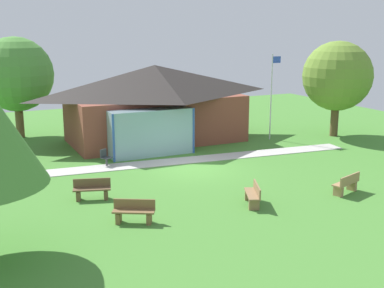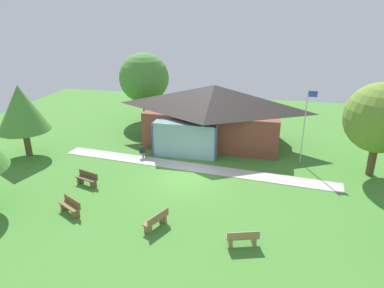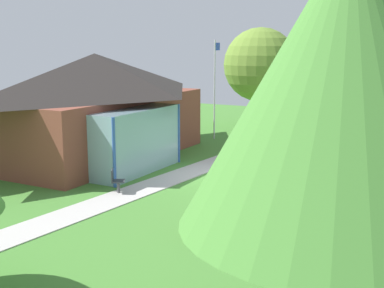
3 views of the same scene
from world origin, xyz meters
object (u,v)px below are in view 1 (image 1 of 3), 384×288
pavilion (155,102)px  bench_front_center (253,195)px  tree_east_hedge (337,76)px  flagpole (272,93)px  bench_mid_left (92,190)px  tree_behind_pavilion_left (16,74)px  bench_front_right (347,184)px  bench_front_left (134,212)px  patio_chair_west (105,158)px

pavilion → bench_front_center: size_ratio=7.20×
pavilion → tree_east_hedge: 11.63m
flagpole → bench_mid_left: (-12.96, -6.34, -2.52)m
tree_behind_pavilion_left → tree_east_hedge: size_ratio=1.05×
bench_front_center → tree_behind_pavilion_left: bearing=45.1°
bench_front_right → tree_east_hedge: (7.40, 9.30, 3.44)m
tree_east_hedge → pavilion: bearing=162.7°
bench_front_left → tree_east_hedge: 18.93m
flagpole → patio_chair_west: 11.48m
bench_front_center → tree_east_hedge: size_ratio=0.26×
bench_front_left → bench_front_center: same height
pavilion → bench_front_right: (3.62, -12.74, -2.02)m
bench_mid_left → bench_front_center: size_ratio=1.01×
tree_behind_pavilion_left → tree_east_hedge: tree_behind_pavilion_left is taller
bench_front_right → patio_chair_west: (-7.97, 8.53, 0.01)m
bench_front_left → patio_chair_west: size_ratio=1.77×
flagpole → tree_behind_pavilion_left: 15.92m
bench_front_right → bench_front_left: bearing=157.2°
bench_front_center → tree_east_hedge: bearing=-29.3°
flagpole → bench_front_center: (-7.40, -9.72, -2.52)m
bench_mid_left → patio_chair_west: patio_chair_west is taller
patio_chair_west → tree_east_hedge: 15.77m
pavilion → bench_front_left: bearing=-114.7°
pavilion → patio_chair_west: (-4.35, -4.21, -2.00)m
flagpole → patio_chair_west: (-11.08, -1.68, -2.51)m
tree_east_hedge → patio_chair_west: bearing=-177.1°
flagpole → bench_mid_left: size_ratio=3.38×
tree_east_hedge → bench_front_left: bearing=-152.7°
patio_chair_west → bench_mid_left: bearing=35.5°
patio_chair_west → tree_east_hedge: size_ratio=0.14×
pavilion → tree_behind_pavilion_left: bearing=146.8°
bench_mid_left → bench_front_center: same height
bench_front_right → patio_chair_west: 11.68m
bench_mid_left → pavilion: bearing=-107.9°
bench_front_right → tree_east_hedge: tree_east_hedge is taller
flagpole → patio_chair_west: flagpole is taller
bench_front_right → bench_front_center: bearing=155.3°
bench_front_right → flagpole: bearing=55.0°
pavilion → tree_east_hedge: (11.02, -3.44, 1.42)m
flagpole → tree_east_hedge: tree_east_hedge is taller
pavilion → bench_front_center: 12.43m
patio_chair_west → bench_front_right: bearing=100.6°
bench_front_center → flagpole: bearing=-13.6°
flagpole → bench_front_center: 12.47m
pavilion → tree_behind_pavilion_left: 8.93m
flagpole → tree_east_hedge: (4.29, -0.91, 0.92)m
bench_front_left → bench_mid_left: size_ratio=0.98×
patio_chair_west → tree_behind_pavilion_left: tree_behind_pavilion_left is taller
bench_front_left → patio_chair_west: bearing=-69.7°
patio_chair_west → tree_behind_pavilion_left: 10.16m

